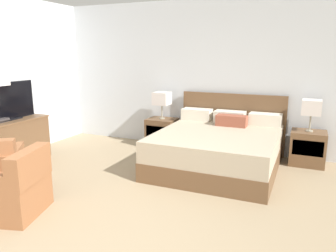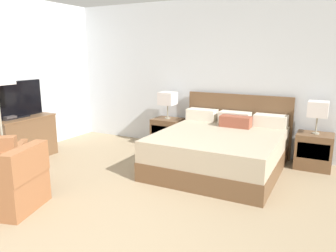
# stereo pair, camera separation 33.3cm
# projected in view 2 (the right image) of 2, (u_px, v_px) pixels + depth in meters

# --- Properties ---
(ground_plane) EXTENTS (10.77, 10.77, 0.00)m
(ground_plane) POSITION_uv_depth(u_px,v_px,m) (76.00, 241.00, 3.18)
(ground_plane) COLOR #998466
(wall_back) EXTENTS (6.96, 0.06, 2.73)m
(wall_back) POSITION_uv_depth(u_px,v_px,m) (210.00, 76.00, 6.01)
(wall_back) COLOR silver
(wall_back) RESTS_ON ground
(wall_left) EXTENTS (0.06, 5.39, 2.73)m
(wall_left) POSITION_uv_depth(u_px,v_px,m) (2.00, 78.00, 5.48)
(wall_left) COLOR silver
(wall_left) RESTS_ON ground
(bed) EXTENTS (1.86, 2.02, 1.08)m
(bed) POSITION_uv_depth(u_px,v_px,m) (220.00, 149.00, 5.09)
(bed) COLOR brown
(bed) RESTS_ON ground
(nightstand_left) EXTENTS (0.54, 0.45, 0.56)m
(nightstand_left) POSITION_uv_depth(u_px,v_px,m) (168.00, 133.00, 6.30)
(nightstand_left) COLOR brown
(nightstand_left) RESTS_ON ground
(nightstand_right) EXTENTS (0.54, 0.45, 0.56)m
(nightstand_right) POSITION_uv_depth(u_px,v_px,m) (314.00, 151.00, 5.13)
(nightstand_right) COLOR brown
(nightstand_right) RESTS_ON ground
(table_lamp_left) EXTENTS (0.29, 0.29, 0.51)m
(table_lamp_left) POSITION_uv_depth(u_px,v_px,m) (168.00, 99.00, 6.16)
(table_lamp_left) COLOR gray
(table_lamp_left) RESTS_ON nightstand_left
(table_lamp_right) EXTENTS (0.29, 0.29, 0.51)m
(table_lamp_right) POSITION_uv_depth(u_px,v_px,m) (318.00, 109.00, 4.99)
(table_lamp_right) COLOR gray
(table_lamp_right) RESTS_ON nightstand_right
(dresser) EXTENTS (0.55, 1.04, 0.73)m
(dresser) POSITION_uv_depth(u_px,v_px,m) (23.00, 137.00, 5.58)
(dresser) COLOR brown
(dresser) RESTS_ON ground
(tv) EXTENTS (0.18, 0.92, 0.60)m
(tv) POSITION_uv_depth(u_px,v_px,m) (18.00, 100.00, 5.42)
(tv) COLOR black
(tv) RESTS_ON dresser
(book_red_cover) EXTENTS (0.24, 0.20, 0.03)m
(book_red_cover) POSITION_uv_depth(u_px,v_px,m) (7.00, 119.00, 5.28)
(book_red_cover) COLOR #383333
(book_red_cover) RESTS_ON dresser
(book_blue_cover) EXTENTS (0.25, 0.19, 0.03)m
(book_blue_cover) POSITION_uv_depth(u_px,v_px,m) (7.00, 117.00, 5.27)
(book_blue_cover) COLOR #383333
(book_blue_cover) RESTS_ON book_red_cover
(armchair_companion) EXTENTS (0.85, 0.84, 0.76)m
(armchair_companion) POSITION_uv_depth(u_px,v_px,m) (11.00, 186.00, 3.78)
(armchair_companion) COLOR #935B38
(armchair_companion) RESTS_ON ground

